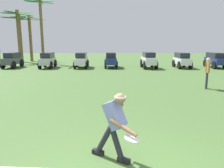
# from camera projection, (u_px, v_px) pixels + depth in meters

# --- Properties ---
(frisbee_thrower) EXTENTS (0.90, 0.81, 1.41)m
(frisbee_thrower) POSITION_uv_depth(u_px,v_px,m) (115.00, 123.00, 4.29)
(frisbee_thrower) COLOR #23232D
(frisbee_thrower) RESTS_ON ground_plane
(frisbee_in_flight) EXTENTS (0.32, 0.33, 0.11)m
(frisbee_in_flight) POSITION_uv_depth(u_px,v_px,m) (132.00, 139.00, 3.91)
(frisbee_in_flight) COLOR white
(teammate_near_sideline) EXTENTS (0.31, 0.48, 1.56)m
(teammate_near_sideline) POSITION_uv_depth(u_px,v_px,m) (208.00, 70.00, 10.86)
(teammate_near_sideline) COLOR #33333D
(teammate_near_sideline) RESTS_ON ground_plane
(parked_car_slot_a) EXTENTS (1.20, 2.42, 1.34)m
(parked_car_slot_a) POSITION_uv_depth(u_px,v_px,m) (12.00, 60.00, 19.59)
(parked_car_slot_a) COLOR #474C51
(parked_car_slot_a) RESTS_ON ground_plane
(parked_car_slot_b) EXTENTS (1.20, 2.43, 1.34)m
(parked_car_slot_b) POSITION_uv_depth(u_px,v_px,m) (48.00, 60.00, 19.44)
(parked_car_slot_b) COLOR #B7BABF
(parked_car_slot_b) RESTS_ON ground_plane
(parked_car_slot_c) EXTENTS (1.17, 2.41, 1.34)m
(parked_car_slot_c) POSITION_uv_depth(u_px,v_px,m) (81.00, 60.00, 19.46)
(parked_car_slot_c) COLOR silver
(parked_car_slot_c) RESTS_ON ground_plane
(parked_car_slot_d) EXTENTS (1.21, 2.43, 1.34)m
(parked_car_slot_d) POSITION_uv_depth(u_px,v_px,m) (111.00, 59.00, 19.65)
(parked_car_slot_d) COLOR navy
(parked_car_slot_d) RESTS_ON ground_plane
(parked_car_slot_e) EXTENTS (1.22, 2.38, 1.40)m
(parked_car_slot_e) POSITION_uv_depth(u_px,v_px,m) (149.00, 60.00, 19.16)
(parked_car_slot_e) COLOR silver
(parked_car_slot_e) RESTS_ON ground_plane
(parked_car_slot_f) EXTENTS (1.14, 2.40, 1.34)m
(parked_car_slot_f) POSITION_uv_depth(u_px,v_px,m) (182.00, 60.00, 19.44)
(parked_car_slot_f) COLOR silver
(parked_car_slot_f) RESTS_ON ground_plane
(parked_car_slot_g) EXTENTS (1.19, 2.42, 1.34)m
(parked_car_slot_g) POSITION_uv_depth(u_px,v_px,m) (215.00, 60.00, 19.48)
(parked_car_slot_g) COLOR navy
(parked_car_slot_g) RESTS_ON ground_plane
(palm_tree_far_left) EXTENTS (3.34, 3.86, 5.75)m
(palm_tree_far_left) POSITION_uv_depth(u_px,v_px,m) (19.00, 31.00, 24.63)
(palm_tree_far_left) COLOR brown
(palm_tree_far_left) RESTS_ON ground_plane
(palm_tree_left_of_centre) EXTENTS (3.27, 3.33, 5.24)m
(palm_tree_left_of_centre) POSITION_uv_depth(u_px,v_px,m) (20.00, 34.00, 24.38)
(palm_tree_left_of_centre) COLOR brown
(palm_tree_left_of_centre) RESTS_ON ground_plane
(palm_tree_right_of_centre) EXTENTS (3.63, 2.95, 5.22)m
(palm_tree_right_of_centre) POSITION_uv_depth(u_px,v_px,m) (30.00, 33.00, 25.17)
(palm_tree_right_of_centre) COLOR brown
(palm_tree_right_of_centre) RESTS_ON ground_plane
(palm_tree_far_right) EXTENTS (3.11, 3.39, 6.72)m
(palm_tree_far_right) POSITION_uv_depth(u_px,v_px,m) (41.00, 23.00, 22.80)
(palm_tree_far_right) COLOR brown
(palm_tree_far_right) RESTS_ON ground_plane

